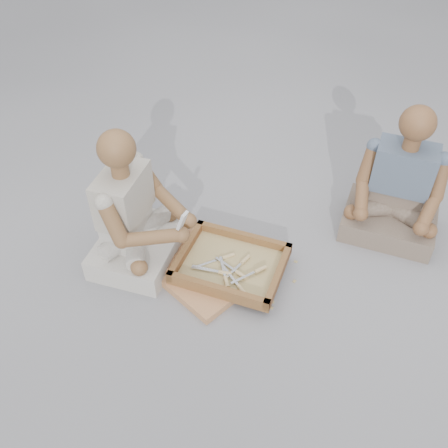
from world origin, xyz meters
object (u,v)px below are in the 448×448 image
at_px(craftsman, 134,219).
at_px(carved_panel, 195,264).
at_px(companion, 397,194).
at_px(tool_tray, 231,265).

bearing_deg(craftsman, carved_panel, 91.34).
bearing_deg(carved_panel, craftsman, -170.76).
xyz_separation_m(carved_panel, craftsman, (-0.33, -0.05, 0.26)).
height_order(craftsman, companion, craftsman).
bearing_deg(carved_panel, tool_tray, 12.22).
relative_size(carved_panel, tool_tray, 1.12).
distance_m(carved_panel, tool_tray, 0.21).
xyz_separation_m(carved_panel, companion, (0.90, 0.77, 0.25)).
height_order(carved_panel, craftsman, craftsman).
distance_m(tool_tray, companion, 1.03).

